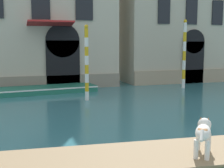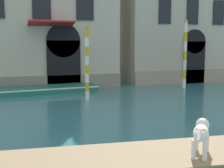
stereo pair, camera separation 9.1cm
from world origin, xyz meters
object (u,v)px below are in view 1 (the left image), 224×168
Objects in this scene: dog_on_deck at (203,132)px; mooring_pole_0 at (184,54)px; mooring_pole_2 at (87,63)px; boat_moored_near_palazzo at (45,89)px.

mooring_pole_0 reaches higher than dog_on_deck.
mooring_pole_0 is 1.15× the size of mooring_pole_2.
boat_moored_near_palazzo is 1.41× the size of mooring_pole_0.
mooring_pole_2 reaches higher than dog_on_deck.
dog_on_deck is 13.76m from boat_moored_near_palazzo.
dog_on_deck is at bearing -89.69° from mooring_pole_2.
boat_moored_near_palazzo is 1.62× the size of mooring_pole_2.
mooring_pole_0 reaches higher than mooring_pole_2.
boat_moored_near_palazzo is at bearing 121.04° from mooring_pole_2.
dog_on_deck is 10.48m from mooring_pole_2.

